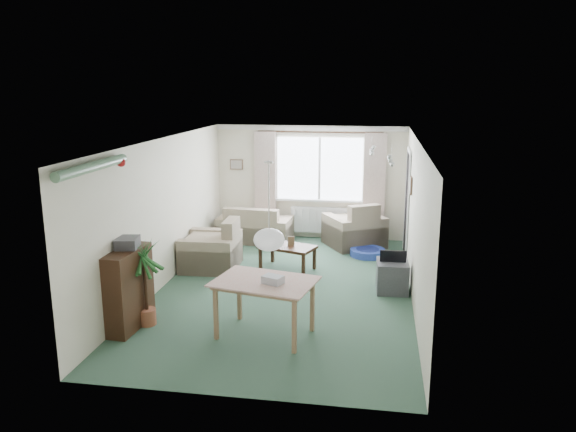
# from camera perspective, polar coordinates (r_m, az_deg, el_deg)

# --- Properties ---
(ground) EXTENTS (6.50, 6.50, 0.00)m
(ground) POSITION_cam_1_polar(r_m,az_deg,el_deg) (9.14, -0.30, -7.46)
(ground) COLOR #2F4F3D
(window) EXTENTS (1.80, 0.03, 1.30)m
(window) POSITION_cam_1_polar(r_m,az_deg,el_deg) (11.85, 3.24, 4.82)
(window) COLOR white
(curtain_rod) EXTENTS (2.60, 0.03, 0.03)m
(curtain_rod) POSITION_cam_1_polar(r_m,az_deg,el_deg) (11.69, 3.24, 8.50)
(curtain_rod) COLOR black
(curtain_left) EXTENTS (0.45, 0.08, 2.00)m
(curtain_left) POSITION_cam_1_polar(r_m,az_deg,el_deg) (11.96, -2.32, 3.79)
(curtain_left) COLOR beige
(curtain_right) EXTENTS (0.45, 0.08, 2.00)m
(curtain_right) POSITION_cam_1_polar(r_m,az_deg,el_deg) (11.73, 8.78, 3.46)
(curtain_right) COLOR beige
(radiator) EXTENTS (1.20, 0.10, 0.55)m
(radiator) POSITION_cam_1_polar(r_m,az_deg,el_deg) (12.02, 3.15, -0.40)
(radiator) COLOR white
(doorway) EXTENTS (0.03, 0.95, 2.00)m
(doorway) POSITION_cam_1_polar(r_m,az_deg,el_deg) (10.88, 12.01, 1.11)
(doorway) COLOR black
(pendant_lamp) EXTENTS (0.36, 0.36, 0.36)m
(pendant_lamp) POSITION_cam_1_polar(r_m,az_deg,el_deg) (6.49, -1.94, -2.42)
(pendant_lamp) COLOR white
(tinsel_garland) EXTENTS (1.60, 1.60, 0.12)m
(tinsel_garland) POSITION_cam_1_polar(r_m,az_deg,el_deg) (7.05, -19.22, 4.74)
(tinsel_garland) COLOR #196626
(bauble_cluster_a) EXTENTS (0.20, 0.20, 0.20)m
(bauble_cluster_a) POSITION_cam_1_polar(r_m,az_deg,el_deg) (9.39, 8.51, 6.91)
(bauble_cluster_a) COLOR silver
(bauble_cluster_b) EXTENTS (0.20, 0.20, 0.20)m
(bauble_cluster_b) POSITION_cam_1_polar(r_m,az_deg,el_deg) (8.20, 10.48, 5.93)
(bauble_cluster_b) COLOR silver
(wall_picture_back) EXTENTS (0.28, 0.03, 0.22)m
(wall_picture_back) POSITION_cam_1_polar(r_m,az_deg,el_deg) (12.16, -5.26, 5.24)
(wall_picture_back) COLOR brown
(wall_picture_right) EXTENTS (0.03, 0.24, 0.30)m
(wall_picture_right) POSITION_cam_1_polar(r_m,az_deg,el_deg) (9.79, 12.39, 3.04)
(wall_picture_right) COLOR brown
(sofa) EXTENTS (1.56, 0.90, 0.76)m
(sofa) POSITION_cam_1_polar(r_m,az_deg,el_deg) (11.81, -3.36, -0.76)
(sofa) COLOR #BCB68E
(sofa) RESTS_ON ground
(armchair_corner) EXTENTS (1.39, 1.37, 0.93)m
(armchair_corner) POSITION_cam_1_polar(r_m,az_deg,el_deg) (11.50, 6.76, -0.78)
(armchair_corner) COLOR #B5AE89
(armchair_corner) RESTS_ON ground
(armchair_left) EXTENTS (0.99, 1.04, 0.90)m
(armchair_left) POSITION_cam_1_polar(r_m,az_deg,el_deg) (10.15, -7.87, -2.79)
(armchair_left) COLOR beige
(armchair_left) RESTS_ON ground
(coffee_table) EXTENTS (1.09, 0.82, 0.43)m
(coffee_table) POSITION_cam_1_polar(r_m,az_deg,el_deg) (10.06, -0.06, -4.20)
(coffee_table) COLOR black
(coffee_table) RESTS_ON ground
(photo_frame) EXTENTS (0.12, 0.04, 0.16)m
(photo_frame) POSITION_cam_1_polar(r_m,az_deg,el_deg) (9.99, 0.32, -2.55)
(photo_frame) COLOR brown
(photo_frame) RESTS_ON coffee_table
(bookshelf) EXTENTS (0.35, 0.91, 1.09)m
(bookshelf) POSITION_cam_1_polar(r_m,az_deg,el_deg) (7.90, -15.87, -7.15)
(bookshelf) COLOR black
(bookshelf) RESTS_ON ground
(hifi_box) EXTENTS (0.34, 0.40, 0.14)m
(hifi_box) POSITION_cam_1_polar(r_m,az_deg,el_deg) (7.82, -16.00, -2.62)
(hifi_box) COLOR #39383D
(hifi_box) RESTS_ON bookshelf
(houseplant) EXTENTS (0.64, 0.64, 1.21)m
(houseplant) POSITION_cam_1_polar(r_m,az_deg,el_deg) (7.90, -14.31, -6.59)
(houseplant) COLOR #236625
(houseplant) RESTS_ON ground
(dining_table) EXTENTS (1.32, 1.01, 0.74)m
(dining_table) POSITION_cam_1_polar(r_m,az_deg,el_deg) (7.44, -2.36, -9.40)
(dining_table) COLOR #AD765E
(dining_table) RESTS_ON ground
(gift_box) EXTENTS (0.30, 0.26, 0.12)m
(gift_box) POSITION_cam_1_polar(r_m,az_deg,el_deg) (7.19, -1.55, -6.55)
(gift_box) COLOR silver
(gift_box) RESTS_ON dining_table
(tv_cube) EXTENTS (0.52, 0.56, 0.49)m
(tv_cube) POSITION_cam_1_polar(r_m,az_deg,el_deg) (9.14, 10.54, -6.06)
(tv_cube) COLOR #3C3D42
(tv_cube) RESTS_ON ground
(pet_bed) EXTENTS (0.76, 0.76, 0.13)m
(pet_bed) POSITION_cam_1_polar(r_m,az_deg,el_deg) (10.95, 8.09, -3.69)
(pet_bed) COLOR navy
(pet_bed) RESTS_ON ground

